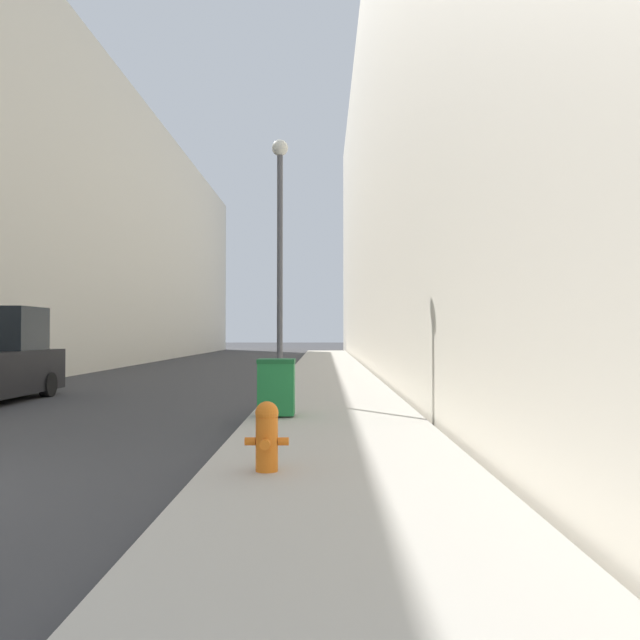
# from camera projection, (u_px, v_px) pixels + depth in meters

# --- Properties ---
(sidewalk_right) EXTENTS (3.21, 60.00, 0.14)m
(sidewalk_right) POSITION_uv_depth(u_px,v_px,m) (330.00, 375.00, 23.64)
(sidewalk_right) COLOR #ADA89E
(sidewalk_right) RESTS_ON ground
(building_left_glass) EXTENTS (12.00, 60.00, 14.29)m
(building_left_glass) POSITION_uv_depth(u_px,v_px,m) (16.00, 226.00, 31.89)
(building_left_glass) COLOR beige
(building_left_glass) RESTS_ON ground
(building_right_stone) EXTENTS (12.00, 60.00, 19.21)m
(building_right_stone) POSITION_uv_depth(u_px,v_px,m) (479.00, 177.00, 31.79)
(building_right_stone) COLOR beige
(building_right_stone) RESTS_ON ground
(fire_hydrant) EXTENTS (0.49, 0.37, 0.77)m
(fire_hydrant) POSITION_uv_depth(u_px,v_px,m) (267.00, 434.00, 6.92)
(fire_hydrant) COLOR orange
(fire_hydrant) RESTS_ON sidewalk_right
(trash_bin) EXTENTS (0.68, 0.59, 1.06)m
(trash_bin) POSITION_uv_depth(u_px,v_px,m) (276.00, 387.00, 11.47)
(trash_bin) COLOR #1E7538
(trash_bin) RESTS_ON sidewalk_right
(lamppost) EXTENTS (0.38, 0.38, 6.07)m
(lamppost) POSITION_uv_depth(u_px,v_px,m) (280.00, 247.00, 14.58)
(lamppost) COLOR #4C4C51
(lamppost) RESTS_ON sidewalk_right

